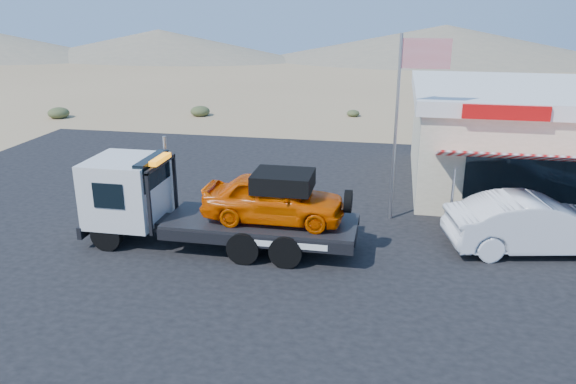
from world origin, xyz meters
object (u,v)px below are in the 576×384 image
jerky_store (550,138)px  tow_truck (212,201)px  flagpole (405,108)px  white_sedan (535,224)px

jerky_store → tow_truck: bearing=-145.0°
jerky_store → flagpole: bearing=-141.2°
tow_truck → jerky_store: (10.92, 7.65, 0.57)m
tow_truck → white_sedan: bearing=8.5°
tow_truck → jerky_store: jerky_store is taller
tow_truck → flagpole: bearing=30.7°
tow_truck → jerky_store: size_ratio=0.76×
tow_truck → white_sedan: size_ratio=1.59×
white_sedan → flagpole: (-3.87, 1.80, 2.92)m
white_sedan → flagpole: size_ratio=0.83×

